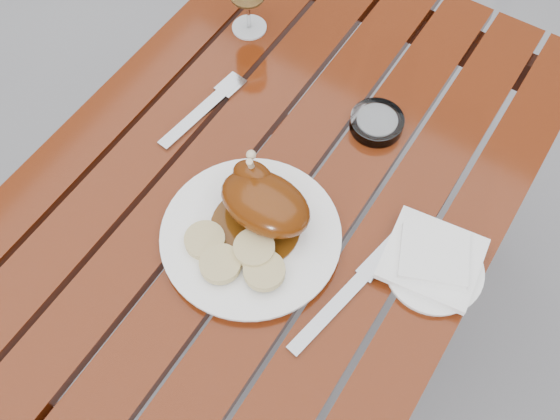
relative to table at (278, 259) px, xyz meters
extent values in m
plane|color=slate|center=(0.00, 0.00, -0.38)|extent=(60.00, 60.00, 0.00)
cube|color=#61210B|center=(0.00, 0.00, 0.00)|extent=(0.80, 1.20, 0.75)
cylinder|color=white|center=(0.04, -0.14, 0.38)|extent=(0.32, 0.32, 0.02)
cylinder|color=#502809|center=(0.04, -0.12, 0.40)|extent=(0.15, 0.15, 0.00)
ellipsoid|color=#6C2A08|center=(0.04, -0.10, 0.44)|extent=(0.16, 0.11, 0.08)
ellipsoid|color=#6C2A08|center=(0.00, -0.07, 0.45)|extent=(0.08, 0.05, 0.06)
cylinder|color=#C6B28C|center=(0.00, -0.07, 0.47)|extent=(0.02, 0.04, 0.09)
cylinder|color=tan|center=(-0.02, -0.19, 0.40)|extent=(0.07, 0.07, 0.02)
cylinder|color=tan|center=(0.03, -0.22, 0.41)|extent=(0.07, 0.07, 0.02)
cylinder|color=tan|center=(0.10, -0.19, 0.41)|extent=(0.07, 0.07, 0.02)
cylinder|color=tan|center=(0.06, -0.17, 0.41)|extent=(0.07, 0.07, 0.02)
cylinder|color=white|center=(0.32, -0.03, 0.38)|extent=(0.22, 0.22, 0.01)
cube|color=white|center=(0.31, -0.02, 0.39)|extent=(0.17, 0.16, 0.01)
cylinder|color=#B2B7BC|center=(0.10, 0.19, 0.39)|extent=(0.13, 0.13, 0.03)
cube|color=gray|center=(-0.20, 0.03, 0.38)|extent=(0.05, 0.20, 0.01)
cube|color=gray|center=(0.22, -0.15, 0.38)|extent=(0.07, 0.24, 0.01)
camera|label=1|loc=(0.34, -0.52, 1.32)|focal=40.00mm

